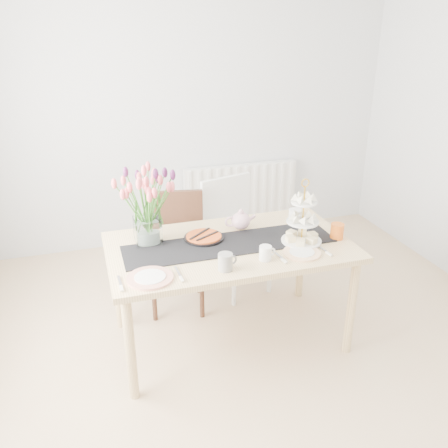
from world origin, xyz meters
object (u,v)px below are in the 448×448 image
object	(u,v)px
dining_table	(230,255)
chair_brown	(176,242)
cream_jug	(295,216)
plate_left	(150,278)
teapot	(241,221)
tart_tin	(204,238)
mug_white	(265,253)
mug_grey	(225,262)
chair_white	(234,226)
tulip_vase	(145,194)
mug_orange	(337,231)
radiator	(241,192)
plate_right	(302,253)
cake_stand	(302,227)

from	to	relation	value
dining_table	chair_brown	xyz separation A→B (m)	(-0.25, 0.61, -0.15)
cream_jug	plate_left	world-z (taller)	cream_jug
teapot	tart_tin	bearing A→B (deg)	-160.99
tart_tin	mug_white	bearing A→B (deg)	-53.73
dining_table	teapot	world-z (taller)	teapot
cream_jug	mug_grey	size ratio (longest dim) A/B	0.95
mug_white	chair_white	bearing A→B (deg)	75.50
tulip_vase	mug_orange	bearing A→B (deg)	-14.43
tart_tin	chair_brown	bearing A→B (deg)	101.56
tart_tin	cream_jug	bearing A→B (deg)	7.19
radiator	plate_right	xyz separation A→B (m)	(-0.29, -1.99, 0.31)
dining_table	chair_white	xyz separation A→B (m)	(0.26, 0.71, -0.12)
tulip_vase	mug_grey	distance (m)	0.70
plate_left	plate_right	world-z (taller)	plate_left
mug_orange	mug_white	bearing A→B (deg)	163.67
chair_white	teapot	distance (m)	0.58
mug_orange	cream_jug	bearing A→B (deg)	83.57
chair_brown	mug_white	size ratio (longest dim) A/B	9.80
tulip_vase	mug_orange	size ratio (longest dim) A/B	5.92
dining_table	cream_jug	world-z (taller)	cream_jug
dining_table	mug_white	xyz separation A→B (m)	(0.14, -0.27, 0.12)
tulip_vase	cream_jug	size ratio (longest dim) A/B	6.29
chair_white	mug_orange	bearing A→B (deg)	-77.57
tulip_vase	mug_grey	size ratio (longest dim) A/B	5.98
cream_jug	chair_brown	bearing A→B (deg)	142.07
tart_tin	plate_right	bearing A→B (deg)	-35.39
chair_brown	plate_right	size ratio (longest dim) A/B	3.79
dining_table	cake_stand	xyz separation A→B (m)	(0.46, -0.11, 0.19)
cake_stand	cream_jug	distance (m)	0.34
mug_grey	plate_right	distance (m)	0.53
radiator	cake_stand	xyz separation A→B (m)	(-0.22, -1.84, 0.41)
tulip_vase	mug_orange	world-z (taller)	tulip_vase
tulip_vase	cake_stand	bearing A→B (deg)	-17.18
chair_brown	cake_stand	size ratio (longest dim) A/B	2.30
dining_table	chair_brown	bearing A→B (deg)	111.94
dining_table	plate_right	distance (m)	0.48
radiator	tart_tin	distance (m)	1.84
radiator	tart_tin	size ratio (longest dim) A/B	4.51
chair_white	tart_tin	distance (m)	0.75
cake_stand	teapot	world-z (taller)	cake_stand
chair_white	mug_white	size ratio (longest dim) A/B	10.20
radiator	plate_left	size ratio (longest dim) A/B	4.47
mug_white	cake_stand	bearing A→B (deg)	19.03
tulip_vase	mug_grey	xyz separation A→B (m)	(0.38, -0.51, -0.29)
chair_white	tulip_vase	distance (m)	1.08
chair_white	mug_grey	world-z (taller)	chair_white
chair_brown	tart_tin	bearing A→B (deg)	-67.68
cake_stand	mug_white	world-z (taller)	cake_stand
teapot	tart_tin	xyz separation A→B (m)	(-0.29, -0.09, -0.05)
mug_white	mug_orange	size ratio (longest dim) A/B	0.87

